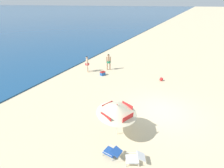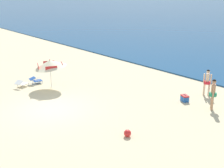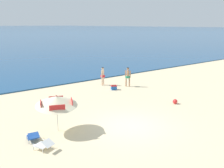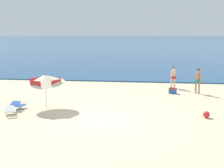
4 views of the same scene
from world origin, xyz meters
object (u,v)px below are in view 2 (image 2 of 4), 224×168
beach_umbrella_striped_main (50,64)px  person_standing_beside (207,81)px  person_standing_near_shore (213,92)px  cooler_box (185,98)px  lounge_chair_under_umbrella (36,80)px  lounge_chair_beside_umbrella (21,83)px  beach_ball (127,133)px

beach_umbrella_striped_main → person_standing_beside: beach_umbrella_striped_main is taller
person_standing_near_shore → cooler_box: size_ratio=2.99×
lounge_chair_under_umbrella → person_standing_beside: bearing=38.3°
lounge_chair_beside_umbrella → beach_ball: size_ratio=2.99×
beach_umbrella_striped_main → person_standing_near_shore: size_ratio=1.58×
beach_ball → beach_umbrella_striped_main: bearing=174.7°
person_standing_beside → lounge_chair_under_umbrella: bearing=-141.7°
beach_ball → person_standing_beside: bearing=96.9°
lounge_chair_beside_umbrella → person_standing_beside: 12.54m
beach_umbrella_striped_main → person_standing_near_shore: 10.68m
lounge_chair_under_umbrella → person_standing_near_shore: person_standing_near_shore is taller
person_standing_beside → beach_ball: size_ratio=5.01×
cooler_box → lounge_chair_beside_umbrella: bearing=-144.2°
beach_umbrella_striped_main → lounge_chair_beside_umbrella: 2.54m
beach_ball → lounge_chair_under_umbrella: bearing=177.9°
lounge_chair_beside_umbrella → beach_ball: 10.18m
person_standing_near_shore → person_standing_beside: (-1.54, 1.79, -0.04)m
lounge_chair_under_umbrella → person_standing_near_shore: 12.23m
beach_umbrella_striped_main → lounge_chair_under_umbrella: size_ratio=3.01×
person_standing_beside → beach_ball: (0.94, -7.73, -0.82)m
person_standing_near_shore → cooler_box: 1.94m
beach_umbrella_striped_main → lounge_chair_beside_umbrella: bearing=-132.1°
person_standing_beside → beach_ball: bearing=-83.1°
lounge_chair_under_umbrella → person_standing_near_shore: (10.86, 5.56, 0.75)m
lounge_chair_under_umbrella → lounge_chair_beside_umbrella: bearing=-84.8°
beach_umbrella_striped_main → beach_ball: size_ratio=8.24×
lounge_chair_under_umbrella → lounge_chair_beside_umbrella: 1.13m
lounge_chair_beside_umbrella → person_standing_near_shore: person_standing_near_shore is taller
lounge_chair_beside_umbrella → cooler_box: (9.02, 6.51, -0.07)m
beach_umbrella_striped_main → person_standing_near_shore: bearing=28.7°
lounge_chair_under_umbrella → person_standing_beside: (9.32, 7.35, 0.71)m
person_standing_beside → cooler_box: 2.13m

